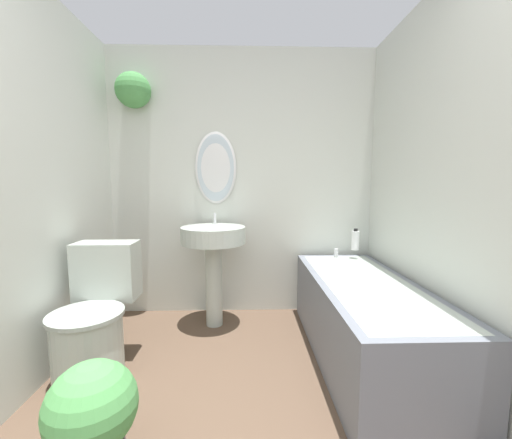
# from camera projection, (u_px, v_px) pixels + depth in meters

# --- Properties ---
(wall_back) EXTENTS (2.50, 0.30, 2.40)m
(wall_back) POSITION_uv_depth(u_px,v_px,m) (235.00, 178.00, 2.88)
(wall_back) COLOR silver
(wall_back) RESTS_ON ground_plane
(wall_right) EXTENTS (0.06, 2.66, 2.40)m
(wall_right) POSITION_uv_depth(u_px,v_px,m) (472.00, 184.00, 1.64)
(wall_right) COLOR silver
(wall_right) RESTS_ON ground_plane
(toilet) EXTENTS (0.43, 0.62, 0.81)m
(toilet) POSITION_uv_depth(u_px,v_px,m) (95.00, 321.00, 1.96)
(toilet) COLOR #B2BCB2
(toilet) RESTS_ON ground_plane
(pedestal_sink) EXTENTS (0.53, 0.53, 0.95)m
(pedestal_sink) POSITION_uv_depth(u_px,v_px,m) (213.00, 248.00, 2.62)
(pedestal_sink) COLOR #B2BCB2
(pedestal_sink) RESTS_ON ground_plane
(bathtub) EXTENTS (0.66, 1.62, 0.62)m
(bathtub) POSITION_uv_depth(u_px,v_px,m) (364.00, 318.00, 2.14)
(bathtub) COLOR slate
(bathtub) RESTS_ON ground_plane
(shampoo_bottle) EXTENTS (0.06, 0.06, 0.19)m
(shampoo_bottle) POSITION_uv_depth(u_px,v_px,m) (355.00, 240.00, 2.76)
(shampoo_bottle) COLOR white
(shampoo_bottle) RESTS_ON bathtub
(potted_plant) EXTENTS (0.35, 0.35, 0.50)m
(potted_plant) POSITION_uv_depth(u_px,v_px,m) (93.00, 416.00, 1.25)
(potted_plant) COLOR #47474C
(potted_plant) RESTS_ON ground_plane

